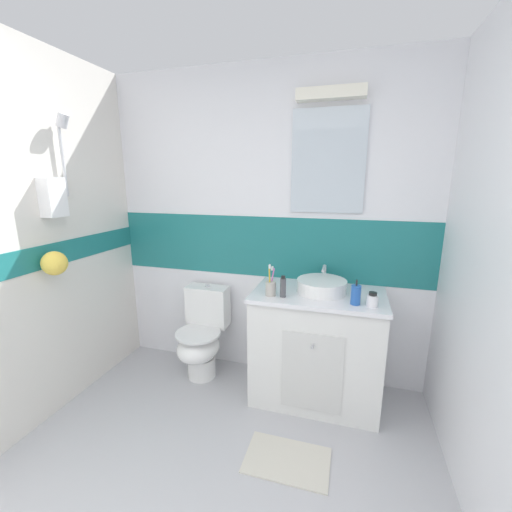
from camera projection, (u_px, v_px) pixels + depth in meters
The scene contains 10 objects.
ground_plane at pixel (209, 486), 1.81m from camera, with size 3.20×3.48×0.04m, color #B2B2B7.
wall_back_tiled at pixel (268, 227), 2.68m from camera, with size 3.20×0.20×2.50m.
vanity_cabinet at pixel (316, 346), 2.44m from camera, with size 0.94×0.58×0.85m.
sink_basin at pixel (322, 285), 2.34m from camera, with size 0.35×0.40×0.16m.
toilet at pixel (202, 336), 2.75m from camera, with size 0.37×0.50×0.76m.
toothbrush_cup at pixel (271, 287), 2.27m from camera, with size 0.07×0.07×0.23m.
soap_dispenser at pixel (356, 295), 2.10m from camera, with size 0.06×0.06×0.17m.
hair_gel_jar at pixel (372, 300), 2.07m from camera, with size 0.07×0.07×0.10m.
deodorant_spray_can at pixel (283, 287), 2.23m from camera, with size 0.04×0.04×0.15m.
bath_mat at pixel (287, 460), 1.95m from camera, with size 0.50×0.32×0.01m, color beige.
Camera 1 is at (0.66, -0.13, 1.64)m, focal length 22.80 mm.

